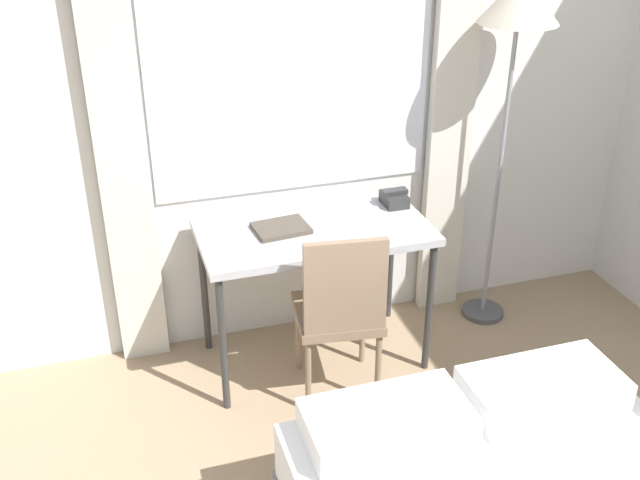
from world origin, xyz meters
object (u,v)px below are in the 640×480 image
(book, at_px, (281,228))
(standing_lamp, at_px, (518,19))
(telephone, at_px, (394,198))
(desk, at_px, (314,240))
(desk_chair, at_px, (340,307))

(book, bearing_deg, standing_lamp, 3.80)
(standing_lamp, height_order, telephone, standing_lamp)
(standing_lamp, height_order, book, standing_lamp)
(desk, bearing_deg, book, 170.72)
(desk_chair, bearing_deg, book, 125.77)
(desk, relative_size, telephone, 7.37)
(desk, distance_m, desk_chair, 0.38)
(standing_lamp, bearing_deg, telephone, 177.22)
(telephone, relative_size, book, 0.55)
(standing_lamp, bearing_deg, book, -176.20)
(desk_chair, xyz_separation_m, book, (-0.19, 0.35, 0.28))
(desk_chair, relative_size, telephone, 5.98)
(telephone, height_order, book, telephone)
(telephone, bearing_deg, book, -170.24)
(telephone, bearing_deg, desk_chair, -134.21)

